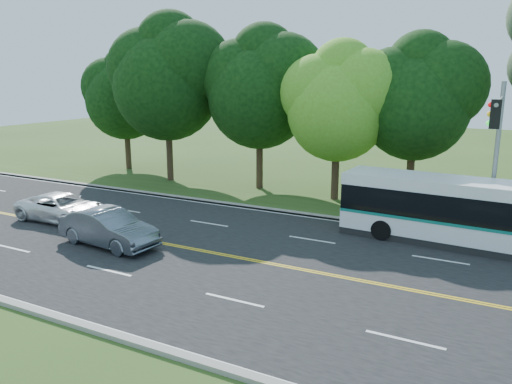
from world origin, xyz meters
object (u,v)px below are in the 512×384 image
at_px(traffic_signal, 496,141).
at_px(transit_bus, 471,215).
at_px(sedan, 108,228).
at_px(suv, 62,208).

distance_m(traffic_signal, transit_bus, 3.32).
bearing_deg(transit_bus, sedan, -149.21).
bearing_deg(transit_bus, suv, -160.43).
height_order(traffic_signal, suv, traffic_signal).
height_order(traffic_signal, transit_bus, traffic_signal).
relative_size(transit_bus, suv, 2.24).
xyz_separation_m(traffic_signal, sedan, (-14.53, -6.69, -3.87)).
bearing_deg(traffic_signal, transit_bus, 149.12).
bearing_deg(transit_bus, traffic_signal, -27.15).
xyz_separation_m(transit_bus, suv, (-18.69, -5.30, -0.74)).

